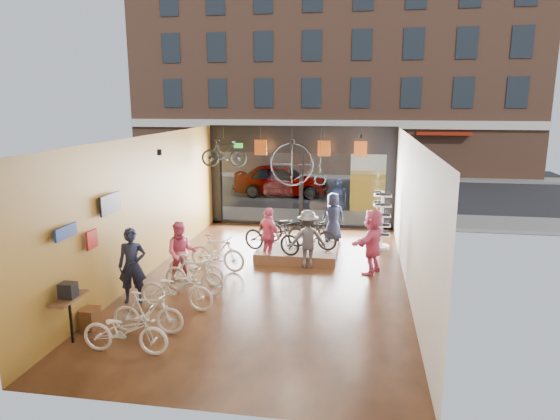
% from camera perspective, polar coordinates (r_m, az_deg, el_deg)
% --- Properties ---
extents(ground_plane, '(7.00, 12.00, 0.04)m').
position_cam_1_polar(ground_plane, '(13.62, -0.76, -7.91)').
color(ground_plane, black).
rests_on(ground_plane, ground).
extents(ceiling, '(7.00, 12.00, 0.04)m').
position_cam_1_polar(ceiling, '(12.81, -0.81, 8.42)').
color(ceiling, black).
rests_on(ceiling, ground).
extents(wall_left, '(0.04, 12.00, 3.80)m').
position_cam_1_polar(wall_left, '(14.13, -14.98, 0.50)').
color(wall_left, '#AF7B29').
rests_on(wall_left, ground).
extents(wall_right, '(0.04, 12.00, 3.80)m').
position_cam_1_polar(wall_right, '(12.94, 14.74, -0.54)').
color(wall_right, beige).
rests_on(wall_right, ground).
extents(wall_back, '(7.00, 0.04, 3.80)m').
position_cam_1_polar(wall_back, '(7.48, -9.09, -9.74)').
color(wall_back, beige).
rests_on(wall_back, ground).
extents(storefront, '(7.00, 0.26, 3.80)m').
position_cam_1_polar(storefront, '(18.92, 2.45, 3.83)').
color(storefront, black).
rests_on(storefront, ground).
extents(exit_sign, '(0.35, 0.06, 0.18)m').
position_cam_1_polar(exit_sign, '(19.11, -4.79, 7.35)').
color(exit_sign, '#198C26').
rests_on(exit_sign, storefront).
extents(street_road, '(30.00, 18.00, 0.02)m').
position_cam_1_polar(street_road, '(28.07, 4.67, 2.64)').
color(street_road, black).
rests_on(street_road, ground).
extents(sidewalk_near, '(30.00, 2.40, 0.12)m').
position_cam_1_polar(sidewalk_near, '(20.44, 2.81, -0.79)').
color(sidewalk_near, slate).
rests_on(sidewalk_near, ground).
extents(sidewalk_far, '(30.00, 2.00, 0.12)m').
position_cam_1_polar(sidewalk_far, '(32.00, 5.28, 3.95)').
color(sidewalk_far, slate).
rests_on(sidewalk_far, ground).
extents(opposite_building, '(26.00, 5.00, 14.00)m').
position_cam_1_polar(opposite_building, '(34.23, 5.84, 16.13)').
color(opposite_building, brown).
rests_on(opposite_building, ground).
extents(street_car, '(4.76, 1.92, 1.62)m').
position_cam_1_polar(street_car, '(25.21, 0.15, 3.47)').
color(street_car, gray).
rests_on(street_car, street_road).
extents(box_truck, '(2.03, 6.10, 2.40)m').
position_cam_1_polar(box_truck, '(23.84, 10.56, 3.70)').
color(box_truck, silver).
rests_on(box_truck, street_road).
extents(floor_bike_0, '(1.70, 0.61, 0.89)m').
position_cam_1_polar(floor_bike_0, '(10.13, -17.27, -13.06)').
color(floor_bike_0, beige).
rests_on(floor_bike_0, ground_plane).
extents(floor_bike_1, '(1.52, 0.52, 0.90)m').
position_cam_1_polar(floor_bike_1, '(10.78, -14.88, -11.27)').
color(floor_bike_1, beige).
rests_on(floor_bike_1, ground_plane).
extents(floor_bike_2, '(1.83, 0.75, 0.94)m').
position_cam_1_polar(floor_bike_2, '(11.82, -11.75, -8.88)').
color(floor_bike_2, beige).
rests_on(floor_bike_2, ground_plane).
extents(floor_bike_3, '(1.72, 0.79, 1.00)m').
position_cam_1_polar(floor_bike_3, '(12.61, -9.84, -7.29)').
color(floor_bike_3, beige).
rests_on(floor_bike_3, ground_plane).
extents(floor_bike_4, '(1.79, 1.02, 0.89)m').
position_cam_1_polar(floor_bike_4, '(13.33, -9.60, -6.42)').
color(floor_bike_4, beige).
rests_on(floor_bike_4, ground_plane).
extents(floor_bike_5, '(1.78, 0.86, 1.03)m').
position_cam_1_polar(floor_bike_5, '(14.24, -7.19, -4.83)').
color(floor_bike_5, beige).
rests_on(floor_bike_5, ground_plane).
extents(display_platform, '(2.40, 1.80, 0.30)m').
position_cam_1_polar(display_platform, '(15.34, 2.01, -4.90)').
color(display_platform, brown).
rests_on(display_platform, ground_plane).
extents(display_bike_left, '(1.99, 1.27, 0.99)m').
position_cam_1_polar(display_bike_left, '(14.74, -0.95, -3.02)').
color(display_bike_left, black).
rests_on(display_bike_left, display_platform).
extents(display_bike_mid, '(1.65, 0.84, 0.96)m').
position_cam_1_polar(display_bike_mid, '(15.11, 3.65, -2.71)').
color(display_bike_mid, black).
rests_on(display_bike_mid, display_platform).
extents(display_bike_right, '(1.91, 0.96, 0.96)m').
position_cam_1_polar(display_bike_right, '(15.86, 1.33, -1.96)').
color(display_bike_right, black).
rests_on(display_bike_right, display_platform).
extents(customer_0, '(0.75, 0.58, 1.81)m').
position_cam_1_polar(customer_0, '(12.32, -16.52, -6.11)').
color(customer_0, '#161C33').
rests_on(customer_0, ground_plane).
extents(customer_1, '(0.97, 0.85, 1.67)m').
position_cam_1_polar(customer_1, '(13.24, -11.17, -4.84)').
color(customer_1, '#CC4C72').
rests_on(customer_1, ground_plane).
extents(customer_2, '(1.00, 0.95, 1.66)m').
position_cam_1_polar(customer_2, '(14.69, -1.29, -2.91)').
color(customer_2, '#CC4C72').
rests_on(customer_2, ground_plane).
extents(customer_3, '(1.22, 0.92, 1.67)m').
position_cam_1_polar(customer_3, '(14.29, 3.16, -3.35)').
color(customer_3, '#3F3F44').
rests_on(customer_3, ground_plane).
extents(customer_4, '(0.95, 0.79, 1.66)m').
position_cam_1_polar(customer_4, '(17.12, 6.07, -0.78)').
color(customer_4, '#161C33').
rests_on(customer_4, ground_plane).
extents(customer_5, '(1.18, 1.76, 1.82)m').
position_cam_1_polar(customer_5, '(14.03, 10.52, -3.54)').
color(customer_5, '#CC4C72').
rests_on(customer_5, ground_plane).
extents(sunglasses_rack, '(0.64, 0.56, 1.89)m').
position_cam_1_polar(sunglasses_rack, '(16.39, 11.56, -1.15)').
color(sunglasses_rack, white).
rests_on(sunglasses_rack, ground_plane).
extents(wall_merch, '(0.40, 2.40, 2.60)m').
position_cam_1_polar(wall_merch, '(11.22, -21.49, -6.16)').
color(wall_merch, navy).
rests_on(wall_merch, wall_left).
extents(penny_farthing, '(1.89, 0.06, 1.51)m').
position_cam_1_polar(penny_farthing, '(17.37, 2.39, 5.07)').
color(penny_farthing, black).
rests_on(penny_farthing, ceiling).
extents(hung_bike, '(1.62, 0.61, 0.95)m').
position_cam_1_polar(hung_bike, '(17.53, -6.43, 6.46)').
color(hung_bike, black).
rests_on(hung_bike, ceiling).
extents(jersey_left, '(0.45, 0.03, 0.55)m').
position_cam_1_polar(jersey_left, '(18.23, -2.23, 7.15)').
color(jersey_left, '#CC5919').
rests_on(jersey_left, ceiling).
extents(jersey_mid, '(0.45, 0.03, 0.55)m').
position_cam_1_polar(jersey_mid, '(17.91, 5.05, 7.02)').
color(jersey_mid, '#CC5919').
rests_on(jersey_mid, ceiling).
extents(jersey_right, '(0.45, 0.03, 0.55)m').
position_cam_1_polar(jersey_right, '(17.85, 9.18, 6.89)').
color(jersey_right, '#CC5919').
rests_on(jersey_right, ceiling).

